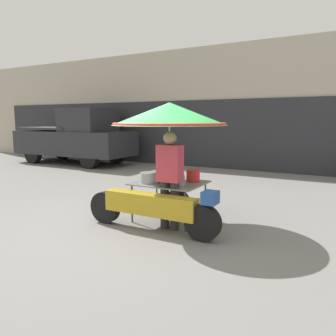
# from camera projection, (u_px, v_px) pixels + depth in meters

# --- Properties ---
(ground_plane) EXTENTS (36.00, 36.00, 0.00)m
(ground_plane) POSITION_uv_depth(u_px,v_px,m) (136.00, 227.00, 5.28)
(ground_plane) COLOR slate
(shopfront_building) EXTENTS (28.00, 2.06, 4.24)m
(shopfront_building) POSITION_uv_depth(u_px,v_px,m) (257.00, 108.00, 11.70)
(shopfront_building) COLOR #B2A893
(shopfront_building) RESTS_ON ground
(vendor_motorcycle_cart) EXTENTS (2.29, 1.92, 1.99)m
(vendor_motorcycle_cart) POSITION_uv_depth(u_px,v_px,m) (168.00, 129.00, 5.35)
(vendor_motorcycle_cart) COLOR black
(vendor_motorcycle_cart) RESTS_ON ground
(vendor_person) EXTENTS (0.38, 0.22, 1.54)m
(vendor_person) POSITION_uv_depth(u_px,v_px,m) (170.00, 175.00, 5.07)
(vendor_person) COLOR #2D2D33
(vendor_person) RESTS_ON ground
(pickup_truck) EXTENTS (4.86, 1.81, 2.13)m
(pickup_truck) POSITION_uv_depth(u_px,v_px,m) (76.00, 138.00, 12.71)
(pickup_truck) COLOR black
(pickup_truck) RESTS_ON ground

